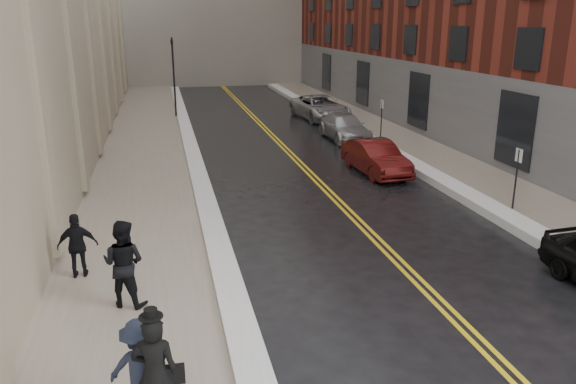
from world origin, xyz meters
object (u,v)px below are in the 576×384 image
pedestrian_main (156,375)px  car_silver_far (320,107)px  car_maroon (376,157)px  pedestrian_a (124,263)px  pedestrian_c (78,246)px  car_silver_near (344,127)px  pedestrian_b (142,368)px

pedestrian_main → car_silver_far: bearing=-97.8°
car_silver_far → pedestrian_main: 29.67m
car_maroon → car_silver_far: car_silver_far is taller
pedestrian_a → pedestrian_c: bearing=-31.5°
car_silver_near → pedestrian_main: size_ratio=2.38×
pedestrian_a → car_silver_far: bearing=-91.3°
pedestrian_main → pedestrian_b: size_ratio=1.16×
pedestrian_main → pedestrian_a: pedestrian_a is taller
car_maroon → car_silver_near: car_maroon is taller
car_maroon → pedestrian_a: size_ratio=2.13×
pedestrian_b → car_silver_near: bearing=-97.6°
car_silver_near → pedestrian_main: bearing=-116.4°
car_silver_near → pedestrian_b: bearing=-117.4°
car_silver_near → pedestrian_a: bearing=-123.5°
car_maroon → car_silver_far: bearing=79.4°
pedestrian_a → pedestrian_c: size_ratio=1.22×
car_silver_far → car_silver_near: bearing=-100.9°
car_maroon → car_silver_near: size_ratio=0.91×
car_silver_far → car_maroon: bearing=-102.6°
pedestrian_a → pedestrian_b: bearing=121.0°
car_silver_far → pedestrian_a: size_ratio=2.82×
car_maroon → pedestrian_main: pedestrian_main is taller
car_silver_near → pedestrian_main: 23.41m
car_maroon → pedestrian_b: (-9.28, -13.75, 0.30)m
pedestrian_main → pedestrian_a: 4.34m
pedestrian_main → pedestrian_c: bearing=-59.8°
car_silver_far → pedestrian_b: 29.36m
pedestrian_a → pedestrian_b: size_ratio=1.17×
car_silver_near → pedestrian_b: (-10.20, -20.76, 0.32)m
pedestrian_b → pedestrian_a: bearing=-64.6°
car_silver_far → pedestrian_a: pedestrian_a is taller
car_maroon → pedestrian_a: pedestrian_a is taller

